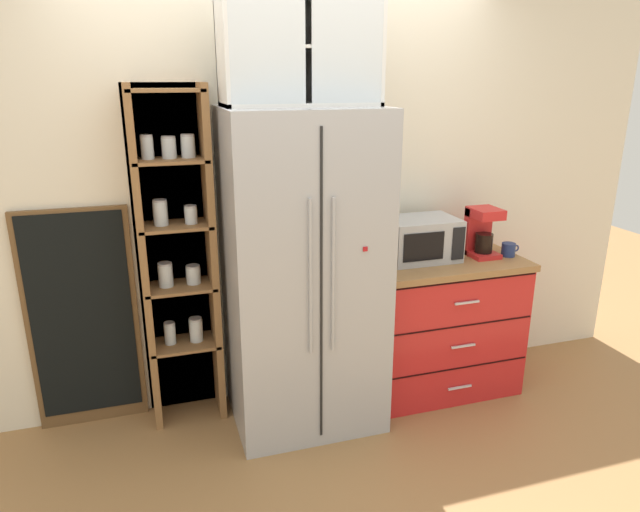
% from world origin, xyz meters
% --- Properties ---
extents(ground_plane, '(10.66, 10.66, 0.00)m').
position_xyz_m(ground_plane, '(0.00, 0.00, 0.00)').
color(ground_plane, '#9E7042').
extents(wall_back_cream, '(4.97, 0.10, 2.55)m').
position_xyz_m(wall_back_cream, '(0.00, 0.40, 1.27)').
color(wall_back_cream, silver).
rests_on(wall_back_cream, ground).
extents(refrigerator, '(0.84, 0.70, 1.83)m').
position_xyz_m(refrigerator, '(0.00, 0.01, 0.91)').
color(refrigerator, '#ADAFB5').
rests_on(refrigerator, ground).
extents(pantry_shelf_column, '(0.45, 0.29, 1.94)m').
position_xyz_m(pantry_shelf_column, '(-0.67, 0.28, 1.01)').
color(pantry_shelf_column, brown).
rests_on(pantry_shelf_column, ground).
extents(counter_cabinet, '(0.98, 0.59, 0.89)m').
position_xyz_m(counter_cabinet, '(0.93, 0.07, 0.45)').
color(counter_cabinet, red).
rests_on(counter_cabinet, ground).
extents(microwave, '(0.44, 0.33, 0.26)m').
position_xyz_m(microwave, '(0.78, 0.12, 1.02)').
color(microwave, '#ADAFB5').
rests_on(microwave, counter_cabinet).
extents(coffee_maker, '(0.17, 0.20, 0.31)m').
position_xyz_m(coffee_maker, '(1.19, 0.08, 1.04)').
color(coffee_maker, red).
rests_on(coffee_maker, counter_cabinet).
extents(mug_red, '(0.12, 0.09, 0.08)m').
position_xyz_m(mug_red, '(0.94, 0.06, 0.93)').
color(mug_red, red).
rests_on(mug_red, counter_cabinet).
extents(mug_navy, '(0.12, 0.09, 0.08)m').
position_xyz_m(mug_navy, '(1.35, 0.01, 0.93)').
color(mug_navy, navy).
rests_on(mug_navy, counter_cabinet).
extents(bottle_clear, '(0.06, 0.06, 0.26)m').
position_xyz_m(bottle_clear, '(0.93, 0.14, 1.00)').
color(bottle_clear, silver).
rests_on(bottle_clear, counter_cabinet).
extents(upper_cabinet, '(0.81, 0.32, 0.57)m').
position_xyz_m(upper_cabinet, '(0.00, 0.06, 2.11)').
color(upper_cabinet, silver).
rests_on(upper_cabinet, refrigerator).
extents(chalkboard_menu, '(0.60, 0.04, 1.30)m').
position_xyz_m(chalkboard_menu, '(-1.21, 0.33, 0.65)').
color(chalkboard_menu, brown).
rests_on(chalkboard_menu, ground).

